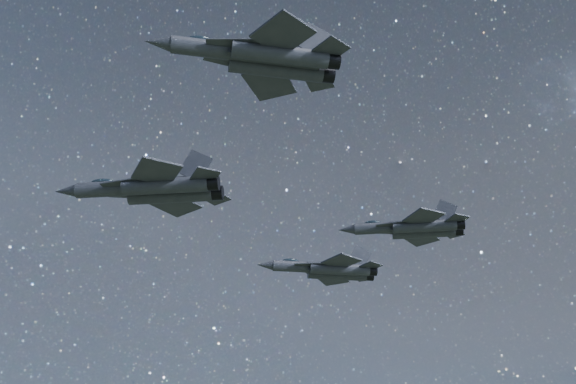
{
  "coord_description": "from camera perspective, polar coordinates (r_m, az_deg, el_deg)",
  "views": [
    {
      "loc": [
        -1.39,
        -68.12,
        113.07
      ],
      "look_at": [
        1.06,
        0.71,
        149.76
      ],
      "focal_mm": 42.0,
      "sensor_mm": 36.0,
      "label": 1
    }
  ],
  "objects": [
    {
      "name": "jet_slot",
      "position": [
        81.73,
        10.56,
        -3.0
      ],
      "size": [
        15.65,
        10.85,
        3.93
      ],
      "rotation": [
        0.0,
        0.0,
        -0.16
      ],
      "color": "#2C2E37"
    },
    {
      "name": "jet_lead",
      "position": [
        75.61,
        -11.25,
        0.27
      ],
      "size": [
        19.93,
        13.87,
        5.01
      ],
      "rotation": [
        0.0,
        0.0,
        -0.14
      ],
      "color": "#2C2E37"
    },
    {
      "name": "jet_left",
      "position": [
        99.47,
        3.46,
        -6.57
      ],
      "size": [
        18.34,
        12.89,
        4.63
      ],
      "rotation": [
        0.0,
        0.0,
        0.09
      ],
      "color": "#2C2E37"
    },
    {
      "name": "jet_right",
      "position": [
        58.3,
        -2.18,
        11.32
      ],
      "size": [
        17.31,
        12.01,
        4.35
      ],
      "rotation": [
        0.0,
        0.0,
        0.15
      ],
      "color": "#2C2E37"
    }
  ]
}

